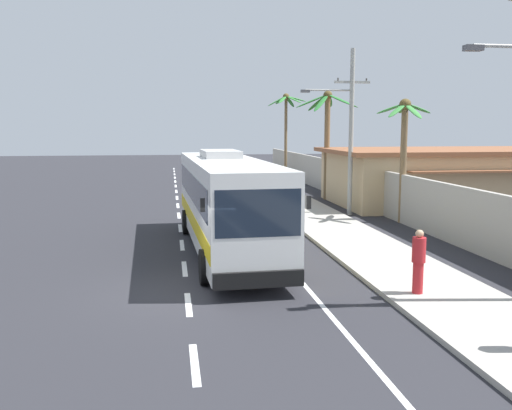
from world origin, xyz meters
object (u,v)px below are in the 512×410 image
Objects in this scene: motorcycle_beside_bus at (259,200)px; roadside_building at (465,176)px; coach_bus_foreground at (226,200)px; utility_pole_mid at (349,128)px; pedestrian_midwalk at (419,260)px; palm_third at (286,116)px; pedestrian_far_walk at (295,194)px; palm_second at (327,125)px; palm_nearest at (404,138)px.

motorcycle_beside_bus is 0.12× the size of roadside_building.
utility_pole_mid is at bearing 47.17° from coach_bus_foreground.
utility_pole_mid is (2.65, 14.33, 3.48)m from pedestrian_midwalk.
palm_third reaches higher than motorcycle_beside_bus.
motorcycle_beside_bus is 2.16m from pedestrian_far_walk.
palm_nearest is at bearing -82.64° from palm_second.
utility_pole_mid is 9.46m from roadside_building.
pedestrian_far_walk is 0.11× the size of roadside_building.
coach_bus_foreground is at bearing -132.83° from utility_pole_mid.
pedestrian_far_walk is 0.30× the size of palm_nearest.
palm_third reaches higher than palm_second.
pedestrian_far_walk is 0.26× the size of palm_second.
palm_nearest is (4.49, -3.42, 2.99)m from pedestrian_far_walk.
coach_bus_foreground is 1.48× the size of utility_pole_mid.
palm_second is 0.91× the size of palm_third.
pedestrian_midwalk is at bearing -173.97° from pedestrian_far_walk.
utility_pole_mid reaches higher than pedestrian_far_walk.
pedestrian_midwalk is 0.20× the size of utility_pole_mid.
utility_pole_mid is 3.28m from palm_nearest.
utility_pole_mid is at bearing -92.63° from palm_third.
pedestrian_midwalk is 0.25× the size of palm_second.
utility_pole_mid reaches higher than motorcycle_beside_bus.
utility_pole_mid is (7.15, 7.71, 2.62)m from coach_bus_foreground.
motorcycle_beside_bus is 6.17m from utility_pole_mid.
palm_third reaches higher than pedestrian_midwalk.
motorcycle_beside_bus is at bearing -138.25° from palm_second.
palm_third is 19.12m from roadside_building.
roadside_building is (15.52, 11.07, -0.26)m from coach_bus_foreground.
roadside_building is (11.02, 17.69, 0.61)m from pedestrian_midwalk.
utility_pole_mid reaches higher than palm_nearest.
palm_third is 0.45× the size of roadside_building.
palm_nearest is (6.19, -4.67, 3.44)m from motorcycle_beside_bus.
palm_second is 8.86m from roadside_building.
motorcycle_beside_bus is 0.33× the size of palm_nearest.
motorcycle_beside_bus is 0.23× the size of utility_pole_mid.
palm_nearest is (8.98, 5.03, 2.16)m from coach_bus_foreground.
utility_pole_mid is at bearing 2.43° from pedestrian_midwalk.
palm_nearest is 9.22m from roadside_building.
roadside_building reaches higher than pedestrian_midwalk.
pedestrian_midwalk is 20.85m from roadside_building.
motorcycle_beside_bus is at bearing -173.84° from roadside_building.
coach_bus_foreground is 1.84× the size of palm_second.
palm_nearest is 0.36× the size of roadside_building.
pedestrian_far_walk is 0.24× the size of palm_third.
coach_bus_foreground is at bearing 47.10° from pedestrian_midwalk.
pedestrian_midwalk is 21.36m from palm_second.
pedestrian_far_walk is at bearing 12.93° from pedestrian_midwalk.
pedestrian_midwalk is (1.71, -16.32, 0.41)m from motorcycle_beside_bus.
pedestrian_midwalk is at bearing -84.03° from motorcycle_beside_bus.
palm_third reaches higher than roadside_building.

